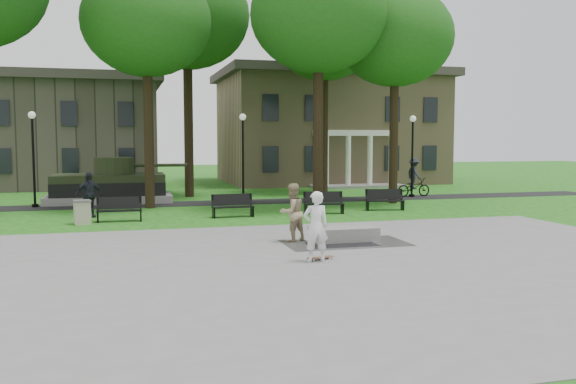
{
  "coord_description": "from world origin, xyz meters",
  "views": [
    {
      "loc": [
        -5.75,
        -19.96,
        3.39
      ],
      "look_at": [
        0.21,
        1.98,
        1.4
      ],
      "focal_mm": 38.0,
      "sensor_mm": 36.0,
      "label": 1
    }
  ],
  "objects_px": {
    "skateboarder": "(316,226)",
    "cyclist": "(414,181)",
    "trash_bin": "(82,212)",
    "park_bench_0": "(119,209)",
    "friend_watching": "(292,212)",
    "concrete_block": "(344,234)"
  },
  "relations": [
    {
      "from": "skateboarder",
      "to": "cyclist",
      "type": "bearing_deg",
      "value": -123.62
    },
    {
      "from": "cyclist",
      "to": "trash_bin",
      "type": "bearing_deg",
      "value": 108.25
    },
    {
      "from": "cyclist",
      "to": "trash_bin",
      "type": "relative_size",
      "value": 2.36
    },
    {
      "from": "cyclist",
      "to": "park_bench_0",
      "type": "bearing_deg",
      "value": 108.55
    },
    {
      "from": "park_bench_0",
      "to": "trash_bin",
      "type": "xyz_separation_m",
      "value": [
        -1.42,
        -0.46,
        -0.04
      ]
    },
    {
      "from": "cyclist",
      "to": "park_bench_0",
      "type": "distance_m",
      "value": 17.92
    },
    {
      "from": "trash_bin",
      "to": "park_bench_0",
      "type": "bearing_deg",
      "value": 17.85
    },
    {
      "from": "skateboarder",
      "to": "cyclist",
      "type": "distance_m",
      "value": 20.21
    },
    {
      "from": "park_bench_0",
      "to": "skateboarder",
      "type": "bearing_deg",
      "value": -61.91
    },
    {
      "from": "friend_watching",
      "to": "cyclist",
      "type": "relative_size",
      "value": 0.85
    },
    {
      "from": "concrete_block",
      "to": "friend_watching",
      "type": "relative_size",
      "value": 1.15
    },
    {
      "from": "friend_watching",
      "to": "trash_bin",
      "type": "xyz_separation_m",
      "value": [
        -6.93,
        6.25,
        -0.49
      ]
    },
    {
      "from": "cyclist",
      "to": "trash_bin",
      "type": "distance_m",
      "value": 19.41
    },
    {
      "from": "friend_watching",
      "to": "concrete_block",
      "type": "bearing_deg",
      "value": 147.08
    },
    {
      "from": "trash_bin",
      "to": "skateboarder",
      "type": "bearing_deg",
      "value": -55.21
    },
    {
      "from": "concrete_block",
      "to": "park_bench_0",
      "type": "relative_size",
      "value": 1.22
    },
    {
      "from": "skateboarder",
      "to": "park_bench_0",
      "type": "xyz_separation_m",
      "value": [
        -5.25,
        10.06,
        -0.47
      ]
    },
    {
      "from": "trash_bin",
      "to": "concrete_block",
      "type": "bearing_deg",
      "value": -37.32
    },
    {
      "from": "park_bench_0",
      "to": "trash_bin",
      "type": "height_order",
      "value": "park_bench_0"
    },
    {
      "from": "skateboarder",
      "to": "friend_watching",
      "type": "bearing_deg",
      "value": -93.72
    },
    {
      "from": "skateboarder",
      "to": "cyclist",
      "type": "relative_size",
      "value": 0.86
    },
    {
      "from": "concrete_block",
      "to": "skateboarder",
      "type": "xyz_separation_m",
      "value": [
        -1.95,
        -3.03,
        0.75
      ]
    }
  ]
}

